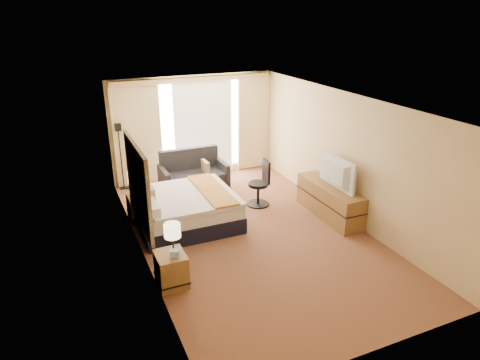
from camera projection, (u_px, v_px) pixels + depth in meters
name	position (u px, v px, depth m)	size (l,w,h in m)	color
floor	(250.00, 232.00, 8.44)	(4.20, 7.00, 0.02)	#55181A
ceiling	(252.00, 101.00, 7.47)	(4.20, 7.00, 0.02)	white
wall_back	(193.00, 127.00, 10.93)	(4.20, 0.02, 2.60)	#DAC785
wall_front	(378.00, 267.00, 4.98)	(4.20, 0.02, 2.60)	#DAC785
wall_left	(138.00, 188.00, 7.17)	(0.02, 7.00, 2.60)	#DAC785
wall_right	(344.00, 156.00, 8.74)	(0.02, 7.00, 2.60)	#DAC785
headboard	(138.00, 185.00, 7.36)	(0.06, 1.85, 1.50)	black
nightstand_left	(171.00, 269.00, 6.74)	(0.45, 0.52, 0.55)	olive
nightstand_right	(140.00, 207.00, 8.87)	(0.45, 0.52, 0.55)	olive
media_dresser	(329.00, 201.00, 8.99)	(0.50, 1.80, 0.70)	olive
window	(203.00, 125.00, 10.99)	(2.30, 0.02, 2.30)	white
curtains	(194.00, 124.00, 10.79)	(4.12, 0.19, 2.56)	#F9E0AF
bed	(185.00, 209.00, 8.64)	(1.93, 1.76, 0.94)	black
loveseat	(194.00, 177.00, 10.31)	(1.57, 0.85, 0.98)	#521721
floor_lamp	(119.00, 143.00, 10.11)	(0.21, 0.21, 1.63)	black
desk_chair	(261.00, 185.00, 9.48)	(0.50, 0.50, 1.03)	black
lamp_left	(172.00, 231.00, 6.47)	(0.26, 0.26, 0.54)	black
lamp_right	(134.00, 177.00, 8.55)	(0.26, 0.26, 0.54)	black
tissue_box	(175.00, 253.00, 6.56)	(0.13, 0.13, 0.12)	#85B1CD
telephone	(138.00, 193.00, 8.75)	(0.19, 0.14, 0.07)	black
television	(333.00, 173.00, 8.63)	(1.13, 0.15, 0.65)	black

